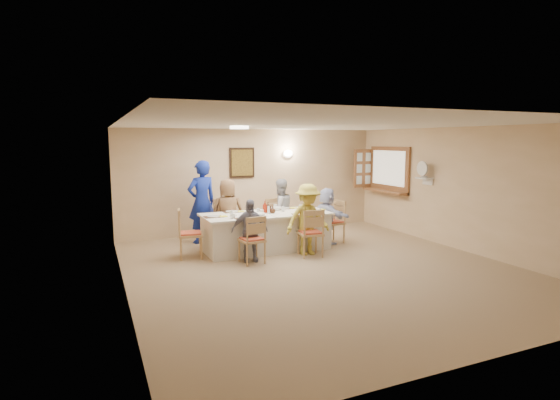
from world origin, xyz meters
name	(u,v)px	position (x,y,z in m)	size (l,w,h in m)	color
ground	(322,269)	(0.00, 0.00, 0.00)	(7.00, 7.00, 0.00)	tan
room_walls	(323,183)	(0.00, 0.00, 1.51)	(7.00, 7.00, 7.00)	tan
wall_picture	(242,163)	(-0.30, 3.46, 1.70)	(0.62, 0.05, 0.72)	black
wall_sconce	(288,154)	(0.90, 3.44, 1.90)	(0.26, 0.09, 0.18)	white
ceiling_light	(239,128)	(-1.00, 1.50, 2.47)	(0.36, 0.36, 0.05)	white
serving_hatch	(389,170)	(3.21, 2.40, 1.50)	(0.06, 1.50, 1.15)	brown
hatch_sill	(385,191)	(3.09, 2.40, 0.97)	(0.30, 1.50, 0.05)	brown
shutter_door	(363,168)	(2.95, 3.16, 1.50)	(0.55, 0.04, 1.00)	brown
fan_shelf	(424,178)	(3.13, 1.05, 1.40)	(0.22, 0.36, 0.03)	white
desk_fan	(424,171)	(3.10, 1.05, 1.55)	(0.30, 0.30, 0.28)	#A5A5A8
dining_table	(266,231)	(-0.40, 1.64, 0.38)	(2.59, 1.10, 0.76)	white
chair_back_left	(227,222)	(-1.00, 2.44, 0.49)	(0.47, 0.47, 0.98)	tan
chair_back_right	(278,219)	(0.20, 2.44, 0.46)	(0.44, 0.44, 0.92)	tan
chair_front_left	(252,239)	(-1.00, 0.84, 0.45)	(0.43, 0.43, 0.89)	tan
chair_front_right	(310,232)	(0.20, 0.84, 0.47)	(0.45, 0.45, 0.94)	tan
chair_left_end	(191,233)	(-1.95, 1.64, 0.48)	(0.46, 0.46, 0.95)	tan
chair_right_end	(332,222)	(1.15, 1.64, 0.47)	(0.45, 0.45, 0.93)	tan
diner_back_left	(228,212)	(-1.00, 2.32, 0.72)	(0.77, 0.58, 1.43)	brown
diner_back_right	(280,210)	(0.20, 2.32, 0.69)	(0.74, 0.61, 1.38)	#A3A2AA
diner_front_left	(250,230)	(-1.00, 0.96, 0.58)	(0.71, 0.37, 1.16)	gray
diner_front_right	(308,220)	(0.20, 0.96, 0.70)	(0.91, 0.54, 1.40)	gold
diner_right_end	(327,216)	(1.02, 1.64, 0.61)	(0.51, 1.17, 1.22)	silver
caregiver	(202,202)	(-1.45, 2.79, 0.90)	(0.74, 0.58, 1.81)	#162B9C
placemat_fl	(245,218)	(-1.00, 1.22, 0.76)	(0.37, 0.27, 0.01)	#472B19
plate_fl	(245,218)	(-1.00, 1.22, 0.77)	(0.23, 0.23, 0.01)	white
napkin_fl	(255,218)	(-0.82, 1.17, 0.77)	(0.13, 0.13, 0.01)	#FFF035
placemat_fr	(302,214)	(0.20, 1.22, 0.76)	(0.36, 0.27, 0.01)	#472B19
plate_fr	(302,214)	(0.20, 1.22, 0.77)	(0.23, 0.23, 0.01)	white
napkin_fr	(311,214)	(0.38, 1.17, 0.77)	(0.14, 0.14, 0.01)	#FFF035
placemat_bl	(232,212)	(-1.00, 2.06, 0.76)	(0.34, 0.25, 0.01)	#472B19
plate_bl	(232,211)	(-1.00, 2.06, 0.77)	(0.26, 0.26, 0.02)	white
napkin_bl	(241,211)	(-0.82, 2.01, 0.77)	(0.13, 0.13, 0.01)	#FFF035
placemat_br	(285,208)	(0.20, 2.06, 0.76)	(0.36, 0.26, 0.01)	#472B19
plate_br	(285,208)	(0.20, 2.06, 0.77)	(0.22, 0.22, 0.01)	white
napkin_br	(293,208)	(0.38, 2.01, 0.77)	(0.15, 0.15, 0.01)	#FFF035
placemat_le	(213,217)	(-1.50, 1.64, 0.76)	(0.36, 0.27, 0.01)	#472B19
plate_le	(213,216)	(-1.50, 1.64, 0.77)	(0.25, 0.25, 0.02)	white
napkin_le	(223,216)	(-1.32, 1.59, 0.77)	(0.15, 0.15, 0.01)	#FFF035
placemat_re	(315,210)	(0.72, 1.64, 0.76)	(0.37, 0.27, 0.01)	#472B19
plate_re	(315,209)	(0.72, 1.64, 0.77)	(0.25, 0.25, 0.02)	white
napkin_re	(323,209)	(0.90, 1.59, 0.77)	(0.13, 0.13, 0.01)	#FFF035
teacup_a	(233,216)	(-1.21, 1.34, 0.80)	(0.10, 0.10, 0.08)	white
teacup_b	(275,206)	(0.03, 2.19, 0.80)	(0.11, 0.11, 0.08)	white
bowl_a	(260,214)	(-0.63, 1.40, 0.79)	(0.26, 0.26, 0.05)	white
bowl_b	(276,209)	(-0.06, 1.92, 0.79)	(0.23, 0.23, 0.07)	white
condiment_ketchup	(265,207)	(-0.42, 1.66, 0.88)	(0.10, 0.10, 0.25)	#A4220E
condiment_brown	(268,207)	(-0.34, 1.69, 0.87)	(0.11, 0.11, 0.21)	#3A1E0F
condiment_malt	(273,210)	(-0.28, 1.58, 0.83)	(0.13, 0.13, 0.15)	#3A1E0F
drinking_glass	(258,211)	(-0.55, 1.69, 0.82)	(0.06, 0.06, 0.10)	silver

